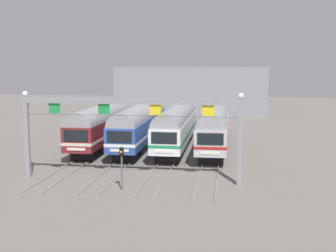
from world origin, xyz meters
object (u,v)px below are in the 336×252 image
at_px(commuter_train_blue, 140,123).
at_px(commuter_train_stainless, 214,125).
at_px(commuter_train_maroon, 104,123).
at_px(yard_signal_mast, 122,160).
at_px(catenary_gantry, 129,116).
at_px(commuter_train_white, 177,124).

height_order(commuter_train_blue, commuter_train_stainless, commuter_train_stainless).
distance_m(commuter_train_maroon, yard_signal_mast, 17.18).
xyz_separation_m(commuter_train_blue, catenary_gantry, (2.01, -13.49, 2.42)).
bearing_deg(commuter_train_maroon, commuter_train_stainless, 0.00).
xyz_separation_m(commuter_train_white, yard_signal_mast, (-2.01, -16.08, -0.47)).
xyz_separation_m(commuter_train_stainless, catenary_gantry, (-6.04, -13.50, 2.42)).
bearing_deg(commuter_train_maroon, catenary_gantry, -65.90).
bearing_deg(commuter_train_white, catenary_gantry, -98.48).
height_order(commuter_train_maroon, catenary_gantry, catenary_gantry).
distance_m(commuter_train_stainless, yard_signal_mast, 17.18).
bearing_deg(commuter_train_blue, commuter_train_maroon, 179.94).
height_order(commuter_train_white, catenary_gantry, catenary_gantry).
relative_size(commuter_train_white, commuter_train_stainless, 1.00).
xyz_separation_m(commuter_train_white, catenary_gantry, (-2.01, -13.50, 2.42)).
relative_size(catenary_gantry, yard_signal_mast, 5.44).
height_order(commuter_train_stainless, yard_signal_mast, commuter_train_stainless).
relative_size(commuter_train_maroon, commuter_train_blue, 1.00).
bearing_deg(commuter_train_stainless, yard_signal_mast, -110.58).
relative_size(commuter_train_stainless, catenary_gantry, 1.04).
bearing_deg(catenary_gantry, yard_signal_mast, -90.00).
distance_m(commuter_train_blue, catenary_gantry, 13.86).
bearing_deg(commuter_train_white, commuter_train_maroon, 180.00).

